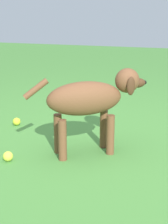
# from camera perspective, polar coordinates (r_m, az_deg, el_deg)

# --- Properties ---
(ground) EXTENTS (14.00, 14.00, 0.00)m
(ground) POSITION_cam_1_polar(r_m,az_deg,el_deg) (2.37, -0.18, -7.09)
(ground) COLOR #478438
(dog) EXTENTS (0.54, 0.71, 0.57)m
(dog) POSITION_cam_1_polar(r_m,az_deg,el_deg) (2.29, 1.19, 2.12)
(dog) COLOR brown
(dog) RESTS_ON ground
(tennis_ball_0) EXTENTS (0.07, 0.07, 0.07)m
(tennis_ball_0) POSITION_cam_1_polar(r_m,az_deg,el_deg) (3.00, -11.06, -1.55)
(tennis_ball_0) COLOR #CAD32F
(tennis_ball_0) RESTS_ON ground
(tennis_ball_2) EXTENTS (0.07, 0.07, 0.07)m
(tennis_ball_2) POSITION_cam_1_polar(r_m,az_deg,el_deg) (2.32, -12.44, -7.15)
(tennis_ball_2) COLOR #D1DC3E
(tennis_ball_2) RESTS_ON ground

